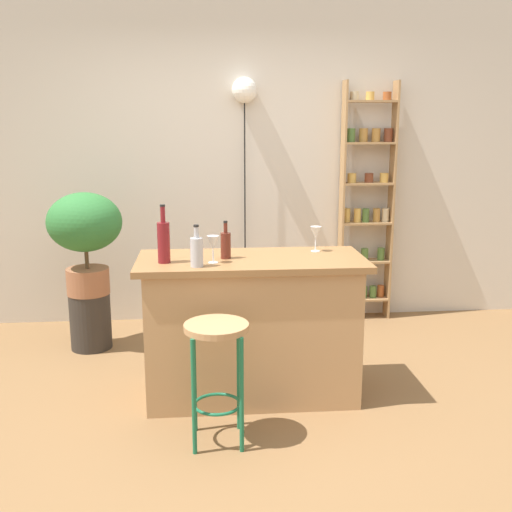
# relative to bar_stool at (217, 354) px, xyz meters

# --- Properties ---
(ground) EXTENTS (12.00, 12.00, 0.00)m
(ground) POSITION_rel_bar_stool_xyz_m (0.23, 0.28, -0.51)
(ground) COLOR brown
(back_wall) EXTENTS (6.40, 0.10, 2.80)m
(back_wall) POSITION_rel_bar_stool_xyz_m (0.23, 2.23, 0.89)
(back_wall) COLOR beige
(back_wall) RESTS_ON ground
(kitchen_counter) EXTENTS (1.41, 0.63, 0.90)m
(kitchen_counter) POSITION_rel_bar_stool_xyz_m (0.23, 0.58, -0.05)
(kitchen_counter) COLOR tan
(kitchen_counter) RESTS_ON ground
(bar_stool) EXTENTS (0.35, 0.35, 0.68)m
(bar_stool) POSITION_rel_bar_stool_xyz_m (0.00, 0.00, 0.00)
(bar_stool) COLOR #196642
(bar_stool) RESTS_ON ground
(spice_shelf) EXTENTS (0.46, 0.16, 2.07)m
(spice_shelf) POSITION_rel_bar_stool_xyz_m (1.36, 2.08, 0.54)
(spice_shelf) COLOR #A87F51
(spice_shelf) RESTS_ON ground
(plant_stool) EXTENTS (0.31, 0.31, 0.44)m
(plant_stool) POSITION_rel_bar_stool_xyz_m (-0.95, 1.50, -0.29)
(plant_stool) COLOR #2D2823
(plant_stool) RESTS_ON ground
(potted_plant) EXTENTS (0.56, 0.50, 0.78)m
(potted_plant) POSITION_rel_bar_stool_xyz_m (-0.95, 1.50, 0.42)
(potted_plant) COLOR #935B3D
(potted_plant) RESTS_ON plant_stool
(bottle_vinegar) EXTENTS (0.06, 0.06, 0.23)m
(bottle_vinegar) POSITION_rel_bar_stool_xyz_m (0.08, 0.58, 0.48)
(bottle_vinegar) COLOR #5B2319
(bottle_vinegar) RESTS_ON kitchen_counter
(bottle_spirits_clear) EXTENTS (0.08, 0.08, 0.25)m
(bottle_spirits_clear) POSITION_rel_bar_stool_xyz_m (-0.10, 0.38, 0.49)
(bottle_spirits_clear) COLOR #B2B2B7
(bottle_spirits_clear) RESTS_ON kitchen_counter
(bottle_soda_blue) EXTENTS (0.07, 0.07, 0.35)m
(bottle_soda_blue) POSITION_rel_bar_stool_xyz_m (-0.30, 0.49, 0.53)
(bottle_soda_blue) COLOR maroon
(bottle_soda_blue) RESTS_ON kitchen_counter
(wine_glass_left) EXTENTS (0.07, 0.07, 0.16)m
(wine_glass_left) POSITION_rel_bar_stool_xyz_m (0.66, 0.74, 0.51)
(wine_glass_left) COLOR silver
(wine_glass_left) RESTS_ON kitchen_counter
(wine_glass_center) EXTENTS (0.07, 0.07, 0.16)m
(wine_glass_center) POSITION_rel_bar_stool_xyz_m (-0.00, 0.47, 0.51)
(wine_glass_center) COLOR silver
(wine_glass_center) RESTS_ON kitchen_counter
(pendant_globe_light) EXTENTS (0.21, 0.21, 2.09)m
(pendant_globe_light) POSITION_rel_bar_stool_xyz_m (0.30, 2.12, 1.45)
(pendant_globe_light) COLOR black
(pendant_globe_light) RESTS_ON ground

